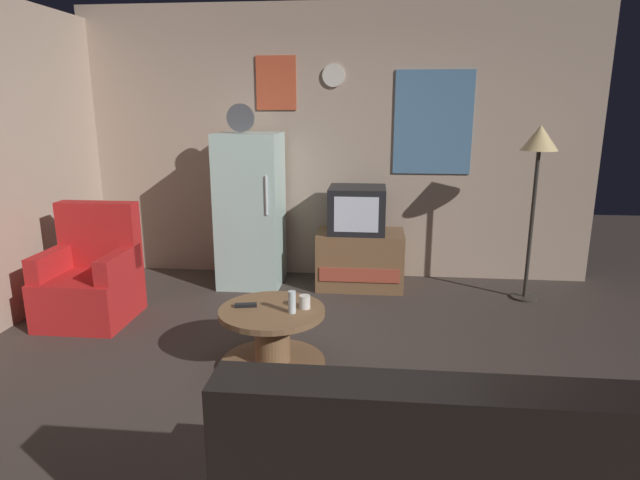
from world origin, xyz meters
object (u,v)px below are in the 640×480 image
Objects in this scene: remote_control at (246,305)px; crt_tv at (357,210)px; wine_glass at (292,302)px; armchair at (91,280)px; fridge at (251,210)px; coffee_table at (272,338)px; tv_stand at (360,259)px; standing_lamp at (539,152)px; mug_ceramic_white at (305,302)px.

crt_tv is at bearing 56.33° from remote_control.
wine_glass reaches higher than remote_control.
wine_glass is 1.97m from armchair.
crt_tv is at bearing 0.38° from fridge.
coffee_table is at bearing -73.00° from fridge.
tv_stand is 0.53× the size of standing_lamp.
wine_glass is at bearing -69.31° from fridge.
standing_lamp is at bearing -7.19° from crt_tv.
mug_ceramic_white is 2.01m from armchair.
standing_lamp reaches higher than mug_ceramic_white.
wine_glass is at bearing -24.75° from remote_control.
armchair reaches higher than mug_ceramic_white.
fridge is at bearing 89.67° from remote_control.
remote_control is at bearing -112.95° from tv_stand.
remote_control is at bearing 173.52° from coffee_table.
wine_glass is 0.16× the size of armchair.
armchair is at bearing 160.42° from mug_ceramic_white.
armchair is (-2.22, -1.05, 0.06)m from tv_stand.
coffee_table is at bearing -18.29° from remote_control.
tv_stand is at bearing 25.25° from armchair.
standing_lamp is 17.67× the size of mug_ceramic_white.
armchair reaches higher than wine_glass.
armchair is at bearing -167.33° from standing_lamp.
standing_lamp is 10.60× the size of remote_control.
mug_ceramic_white is 0.40m from remote_control.
crt_tv is at bearing 73.74° from coffee_table.
remote_control is 0.16× the size of armchair.
tv_stand is at bearing 172.60° from standing_lamp.
standing_lamp is at bearing 36.56° from coffee_table.
armchair is at bearing -154.75° from tv_stand.
mug_ceramic_white is at bearing 51.45° from wine_glass.
fridge is 1.84× the size of armchair.
crt_tv is 1.90m from remote_control.
remote_control is (0.35, -1.73, -0.32)m from fridge.
crt_tv is 1.91m from coffee_table.
mug_ceramic_white reaches higher than coffee_table.
standing_lamp reaches higher than wine_glass.
fridge is 1.94m from wine_glass.
remote_control reaches higher than coffee_table.
remote_control is (-2.28, -1.53, -0.93)m from standing_lamp.
standing_lamp is at bearing 39.54° from wine_glass.
fridge reaches higher than mug_ceramic_white.
wine_glass is (0.68, -1.80, -0.26)m from fridge.
crt_tv is 3.60× the size of remote_control.
fridge is 1.79m from remote_control.
crt_tv is at bearing 80.34° from mug_ceramic_white.
coffee_table is (0.53, -1.75, -0.54)m from fridge.
tv_stand is at bearing 77.42° from wine_glass.
wine_glass is 0.34m from remote_control.
wine_glass is (-0.40, -1.81, 0.22)m from tv_stand.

